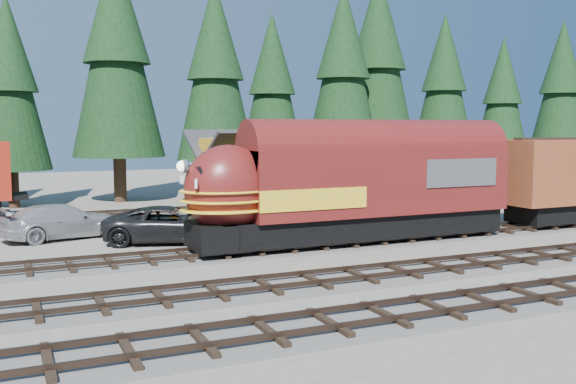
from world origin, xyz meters
name	(u,v)px	position (x,y,z in m)	size (l,w,h in m)	color
ground	(422,259)	(0.00, 0.00, 0.00)	(120.00, 120.00, 0.00)	#6B665B
track_siding	(532,228)	(10.00, 4.00, 0.06)	(68.00, 3.20, 0.33)	#4C4947
track_spur	(107,216)	(-10.00, 18.00, 0.06)	(32.00, 3.20, 0.33)	#4C4947
depot	(310,171)	(0.00, 10.50, 2.96)	(12.80, 7.00, 5.30)	orange
conifer_backdrop	(265,66)	(3.11, 24.78, 10.11)	(80.09, 20.72, 17.10)	black
locomotive	(346,190)	(-1.40, 4.00, 2.55)	(16.07, 3.19, 4.37)	black
pickup_truck_a	(170,224)	(-8.59, 7.99, 0.86)	(2.85, 6.17, 1.72)	black
pickup_truck_b	(63,221)	(-13.12, 11.20, 0.85)	(2.39, 5.88, 1.71)	#A1A3A8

